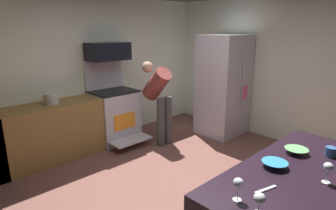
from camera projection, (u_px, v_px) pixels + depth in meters
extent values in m
cube|color=brown|center=(182.00, 187.00, 3.70)|extent=(5.20, 4.80, 0.02)
cube|color=silver|center=(88.00, 70.00, 4.99)|extent=(5.20, 0.12, 2.60)
cube|color=silver|center=(279.00, 70.00, 5.05)|extent=(0.12, 4.80, 2.60)
cube|color=olive|center=(51.00, 132.00, 4.36)|extent=(2.40, 0.60, 0.90)
cube|color=silver|center=(115.00, 117.00, 5.12)|extent=(0.76, 0.64, 0.92)
cube|color=black|center=(113.00, 91.00, 4.99)|extent=(0.76, 0.64, 0.03)
cube|color=silver|center=(104.00, 74.00, 5.12)|extent=(0.76, 0.06, 0.53)
cube|color=orange|center=(125.00, 121.00, 4.89)|extent=(0.44, 0.01, 0.28)
cube|color=silver|center=(131.00, 140.00, 4.86)|extent=(0.72, 0.33, 0.03)
cube|color=black|center=(108.00, 51.00, 4.88)|extent=(0.74, 0.38, 0.31)
cube|color=silver|center=(223.00, 86.00, 5.38)|extent=(0.85, 0.74, 1.92)
cylinder|color=silver|center=(240.00, 84.00, 5.06)|extent=(0.02, 0.02, 0.86)
cylinder|color=silver|center=(242.00, 83.00, 5.11)|extent=(0.02, 0.02, 0.86)
cube|color=pink|center=(244.00, 92.00, 5.25)|extent=(0.20, 0.01, 0.26)
cylinder|color=#434343|center=(161.00, 122.00, 4.90)|extent=(0.14, 0.14, 0.86)
cylinder|color=#434343|center=(168.00, 120.00, 5.01)|extent=(0.14, 0.14, 0.86)
cylinder|color=brown|center=(157.00, 84.00, 4.92)|extent=(0.30, 0.61, 0.63)
sphere|color=tan|center=(148.00, 67.00, 5.02)|extent=(0.20, 0.20, 0.20)
cone|color=teal|center=(275.00, 164.00, 2.31)|extent=(0.21, 0.21, 0.05)
cone|color=#619F61|center=(296.00, 151.00, 2.57)|extent=(0.21, 0.21, 0.05)
cylinder|color=silver|center=(259.00, 208.00, 1.72)|extent=(0.01, 0.01, 0.07)
ellipsoid|color=silver|center=(260.00, 198.00, 1.70)|extent=(0.07, 0.07, 0.07)
cylinder|color=silver|center=(326.00, 182.00, 2.08)|extent=(0.06, 0.06, 0.01)
cylinder|color=silver|center=(327.00, 176.00, 2.07)|extent=(0.01, 0.01, 0.10)
ellipsoid|color=silver|center=(328.00, 167.00, 2.05)|extent=(0.07, 0.07, 0.06)
cylinder|color=silver|center=(237.00, 200.00, 1.87)|extent=(0.06, 0.06, 0.01)
cylinder|color=silver|center=(238.00, 193.00, 1.85)|extent=(0.01, 0.01, 0.09)
ellipsoid|color=silver|center=(238.00, 183.00, 1.83)|extent=(0.07, 0.07, 0.06)
cylinder|color=#315685|center=(331.00, 152.00, 2.51)|extent=(0.09, 0.09, 0.09)
cube|color=#B7BABF|center=(266.00, 189.00, 1.99)|extent=(0.20, 0.08, 0.01)
cylinder|color=#BCB7B8|center=(51.00, 99.00, 4.26)|extent=(0.22, 0.22, 0.17)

